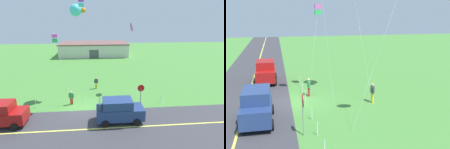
# 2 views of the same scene
# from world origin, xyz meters

# --- Properties ---
(ground_plane) EXTENTS (120.00, 120.00, 0.10)m
(ground_plane) POSITION_xyz_m (0.00, 0.00, -0.05)
(ground_plane) COLOR #478438
(asphalt_road) EXTENTS (120.00, 7.00, 0.00)m
(asphalt_road) POSITION_xyz_m (0.00, -4.00, 0.00)
(asphalt_road) COLOR #38383D
(asphalt_road) RESTS_ON ground
(road_centre_stripe) EXTENTS (120.00, 0.16, 0.00)m
(road_centre_stripe) POSITION_xyz_m (0.00, -4.00, 0.01)
(road_centre_stripe) COLOR #E5E04C
(road_centre_stripe) RESTS_ON asphalt_road
(car_suv_foreground) EXTENTS (4.40, 2.12, 2.24)m
(car_suv_foreground) POSITION_xyz_m (3.52, -2.88, 1.15)
(car_suv_foreground) COLOR navy
(car_suv_foreground) RESTS_ON ground
(car_parked_west_near) EXTENTS (4.40, 2.12, 2.24)m
(car_parked_west_near) POSITION_xyz_m (-7.26, -2.60, 1.15)
(car_parked_west_near) COLOR maroon
(car_parked_west_near) RESTS_ON ground
(stop_sign) EXTENTS (0.76, 0.08, 2.56)m
(stop_sign) POSITION_xyz_m (6.26, -0.10, 1.80)
(stop_sign) COLOR gray
(stop_sign) RESTS_ON ground
(person_adult_near) EXTENTS (0.58, 0.22, 1.60)m
(person_adult_near) POSITION_xyz_m (-1.42, 1.15, 0.86)
(person_adult_near) COLOR red
(person_adult_near) RESTS_ON ground
(person_adult_companion) EXTENTS (0.58, 0.22, 1.60)m
(person_adult_companion) POSITION_xyz_m (1.42, 5.94, 0.86)
(person_adult_companion) COLOR yellow
(person_adult_companion) RESTS_ON ground
(kite_red_low) EXTENTS (1.74, 1.42, 7.81)m
(kite_red_low) POSITION_xyz_m (-2.87, 2.28, 7.36)
(kite_red_low) COLOR silver
(kite_red_low) RESTS_ON ground
(kite_blue_mid) EXTENTS (2.88, 2.10, 11.08)m
(kite_blue_mid) POSITION_xyz_m (-0.68, 4.55, 10.37)
(kite_blue_mid) COLOR silver
(kite_blue_mid) RESTS_ON ground
(kite_yellow_high) EXTENTS (0.53, 3.42, 8.98)m
(kite_yellow_high) POSITION_xyz_m (6.23, 5.65, 8.39)
(kite_yellow_high) COLOR silver
(kite_yellow_high) RESTS_ON ground
(kite_green_far) EXTENTS (0.64, 1.38, 11.41)m
(kite_green_far) POSITION_xyz_m (0.14, 1.85, 10.94)
(kite_green_far) COLOR silver
(kite_green_far) RESTS_ON ground
(warehouse_distant) EXTENTS (18.36, 10.20, 3.50)m
(warehouse_distant) POSITION_xyz_m (1.01, 32.13, 1.75)
(warehouse_distant) COLOR beige
(warehouse_distant) RESTS_ON ground
(fence_post_0) EXTENTS (0.05, 0.05, 0.90)m
(fence_post_0) POSITION_xyz_m (-5.26, 0.70, 0.45)
(fence_post_0) COLOR silver
(fence_post_0) RESTS_ON ground
(fence_post_1) EXTENTS (0.05, 0.05, 0.90)m
(fence_post_1) POSITION_xyz_m (-2.50, 0.70, 0.45)
(fence_post_1) COLOR silver
(fence_post_1) RESTS_ON ground
(fence_post_2) EXTENTS (0.05, 0.05, 0.90)m
(fence_post_2) POSITION_xyz_m (-0.20, 0.70, 0.45)
(fence_post_2) COLOR silver
(fence_post_2) RESTS_ON ground
(fence_post_3) EXTENTS (0.05, 0.05, 0.90)m
(fence_post_3) POSITION_xyz_m (3.92, 0.70, 0.45)
(fence_post_3) COLOR silver
(fence_post_3) RESTS_ON ground
(fence_post_4) EXTENTS (0.05, 0.05, 0.90)m
(fence_post_4) POSITION_xyz_m (6.45, 0.70, 0.45)
(fence_post_4) COLOR silver
(fence_post_4) RESTS_ON ground
(fence_post_5) EXTENTS (0.05, 0.05, 0.90)m
(fence_post_5) POSITION_xyz_m (8.89, 0.70, 0.45)
(fence_post_5) COLOR silver
(fence_post_5) RESTS_ON ground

